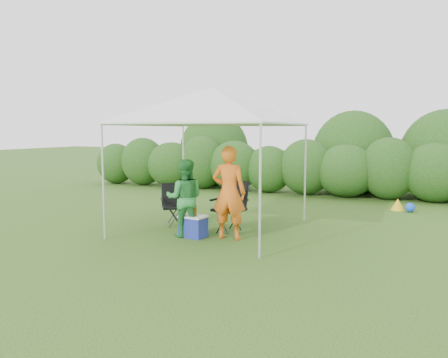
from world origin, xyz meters
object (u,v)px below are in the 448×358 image
at_px(woman, 185,198).
at_px(cooler, 193,226).
at_px(chair_right, 232,203).
at_px(man, 229,193).
at_px(canopy, 213,106).
at_px(chair_left, 174,201).

relative_size(woman, cooler, 2.75).
bearing_deg(cooler, woman, -169.77).
bearing_deg(woman, chair_right, -152.03).
relative_size(man, woman, 1.18).
xyz_separation_m(canopy, chair_left, (-0.98, 0.13, -1.97)).
bearing_deg(cooler, man, 20.43).
distance_m(chair_left, man, 1.75).
height_order(chair_left, woman, woman).
bearing_deg(canopy, chair_right, 9.32).
xyz_separation_m(chair_right, woman, (-0.63, -0.77, 0.17)).
bearing_deg(chair_left, man, -58.43).
bearing_deg(man, woman, 3.97).
relative_size(canopy, chair_right, 3.11).
relative_size(chair_left, woman, 0.60).
bearing_deg(chair_right, canopy, -160.23).
bearing_deg(canopy, man, -43.82).
distance_m(canopy, cooler, 2.36).
height_order(man, woman, man).
bearing_deg(woman, chair_left, -71.92).
bearing_deg(canopy, chair_left, 172.53).
relative_size(canopy, cooler, 5.85).
relative_size(man, cooler, 3.25).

